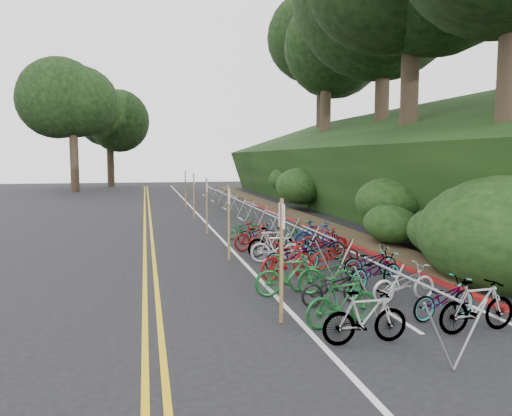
% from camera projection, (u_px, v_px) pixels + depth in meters
% --- Properties ---
extents(ground, '(120.00, 120.00, 0.00)m').
position_uv_depth(ground, '(239.00, 303.00, 11.69)').
color(ground, black).
rests_on(ground, ground).
extents(road_markings, '(7.47, 80.00, 0.01)m').
position_uv_depth(road_markings, '(210.00, 236.00, 21.63)').
color(road_markings, gold).
rests_on(road_markings, ground).
extents(red_curb, '(0.25, 28.00, 0.10)m').
position_uv_depth(red_curb, '(308.00, 226.00, 24.57)').
color(red_curb, maroon).
rests_on(red_curb, ground).
extents(embankment, '(14.30, 48.14, 9.11)m').
position_uv_depth(embankment, '(379.00, 171.00, 32.73)').
color(embankment, black).
rests_on(embankment, ground).
extents(tree_cluster, '(33.85, 55.21, 20.90)m').
position_uv_depth(tree_cluster, '(320.00, 16.00, 33.90)').
color(tree_cluster, '#2D2319').
rests_on(tree_cluster, ground).
extents(bike_rack_front, '(1.15, 2.84, 1.19)m').
position_uv_depth(bike_rack_front, '(412.00, 297.00, 9.16)').
color(bike_rack_front, gray).
rests_on(bike_rack_front, ground).
extents(bike_racks_rest, '(1.14, 23.00, 1.17)m').
position_uv_depth(bike_racks_rest, '(250.00, 209.00, 24.88)').
color(bike_racks_rest, gray).
rests_on(bike_racks_rest, ground).
extents(signpost_near, '(0.08, 0.40, 2.58)m').
position_uv_depth(signpost_near, '(281.00, 252.00, 10.21)').
color(signpost_near, brown).
rests_on(signpost_near, ground).
extents(signposts_rest, '(0.08, 18.40, 2.50)m').
position_uv_depth(signposts_rest, '(200.00, 197.00, 25.27)').
color(signposts_rest, brown).
rests_on(signposts_rest, ground).
extents(bike_front, '(0.53, 1.77, 1.06)m').
position_uv_depth(bike_front, '(290.00, 275.00, 12.27)').
color(bike_front, '#144C1E').
rests_on(bike_front, ground).
extents(bike_valet, '(3.32, 14.03, 1.08)m').
position_uv_depth(bike_valet, '(320.00, 257.00, 14.78)').
color(bike_valet, slate).
rests_on(bike_valet, ground).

